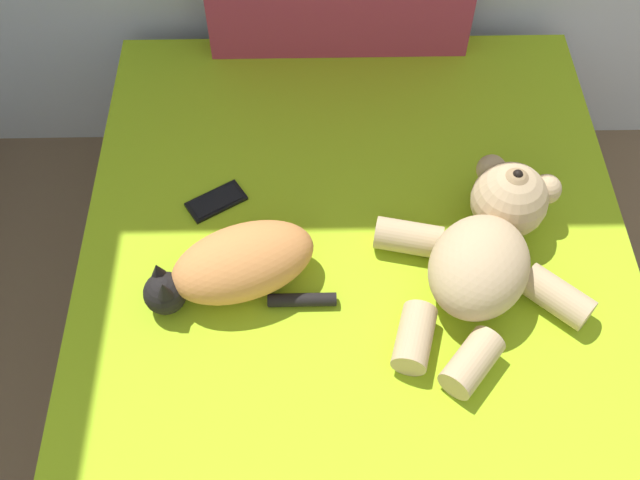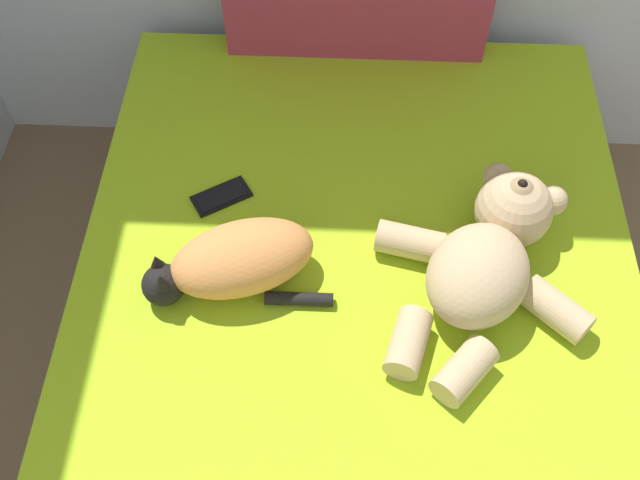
# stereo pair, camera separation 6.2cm
# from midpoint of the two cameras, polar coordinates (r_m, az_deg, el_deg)

# --- Properties ---
(bed) EXTENTS (1.42, 2.06, 0.54)m
(bed) POSITION_cam_midpoint_polar(r_m,az_deg,el_deg) (1.95, 1.87, -10.18)
(bed) COLOR #9E7A56
(bed) RESTS_ON ground_plane
(cat) EXTENTS (0.44, 0.30, 0.15)m
(cat) POSITION_cam_midpoint_polar(r_m,az_deg,el_deg) (1.72, -7.56, -2.01)
(cat) COLOR #D18447
(cat) RESTS_ON bed
(teddy_bear) EXTENTS (0.50, 0.61, 0.20)m
(teddy_bear) POSITION_cam_midpoint_polar(r_m,az_deg,el_deg) (1.75, 11.81, -0.70)
(teddy_bear) COLOR tan
(teddy_bear) RESTS_ON bed
(cell_phone) EXTENTS (0.16, 0.14, 0.01)m
(cell_phone) POSITION_cam_midpoint_polar(r_m,az_deg,el_deg) (1.92, -8.94, 2.95)
(cell_phone) COLOR black
(cell_phone) RESTS_ON bed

